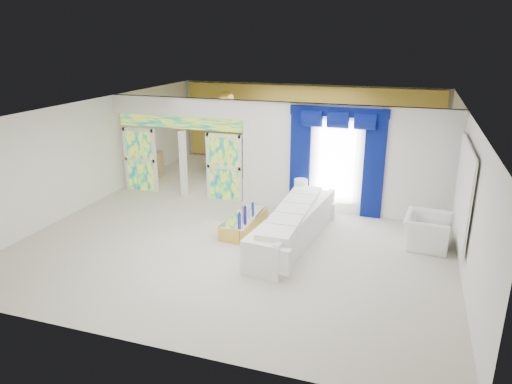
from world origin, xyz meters
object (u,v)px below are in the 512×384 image
(coffee_table, at_px, (244,223))
(console_table, at_px, (311,208))
(grand_piano, at_px, (240,157))
(white_sofa, at_px, (293,228))
(armchair, at_px, (427,231))

(coffee_table, relative_size, console_table, 1.31)
(coffee_table, distance_m, grand_piano, 5.80)
(white_sofa, height_order, grand_piano, grand_piano)
(white_sofa, relative_size, coffee_table, 2.31)
(console_table, bearing_deg, armchair, -19.59)
(coffee_table, relative_size, grand_piano, 0.93)
(white_sofa, xyz_separation_m, armchair, (3.01, 0.79, -0.01))
(coffee_table, xyz_separation_m, grand_piano, (-2.11, 5.39, 0.28))
(coffee_table, height_order, armchair, armchair)
(white_sofa, height_order, console_table, white_sofa)
(white_sofa, height_order, armchair, white_sofa)
(console_table, height_order, armchair, armchair)
(console_table, relative_size, armchair, 1.14)
(white_sofa, bearing_deg, coffee_table, 174.11)
(armchair, bearing_deg, console_table, 76.16)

